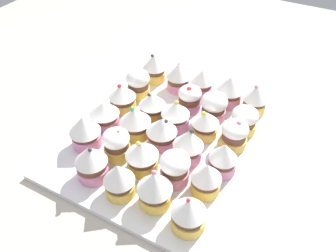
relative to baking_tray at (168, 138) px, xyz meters
The scene contains 30 objects.
ground_plane 2.10cm from the baking_tray, ahead, with size 180.00×180.00×3.00cm, color #B2A899.
baking_tray is the anchor object (origin of this frame).
cupcake_0 22.46cm from the baking_tray, 142.56° to the right, with size 6.08×6.08×7.67cm.
cupcake_1 17.03cm from the baking_tray, 125.42° to the right, with size 5.77×5.77×7.22cm.
cupcake_2 14.86cm from the baking_tray, 103.37° to the right, with size 6.46×6.46×6.95cm.
cupcake_3 14.87cm from the baking_tray, 74.16° to the right, with size 6.57×6.57×6.86cm.
cupcake_4 17.93cm from the baking_tray, 52.97° to the right, with size 6.52×6.52×7.75cm.
cupcake_5 18.36cm from the baking_tray, 160.21° to the right, with size 6.30×6.30×7.47cm.
cupcake_6 8.21cm from the baking_tray, 121.22° to the right, with size 6.06×6.06×7.27cm.
cupcake_7 8.26cm from the baking_tray, 65.88° to the right, with size 6.70×6.70×7.58cm.
cupcake_8 12.57cm from the baking_tray, 31.97° to the right, with size 5.54×5.54×7.15cm.
cupcake_9 18.72cm from the baking_tray, 24.19° to the right, with size 6.23×6.23×8.07cm.
cupcake_10 18.06cm from the baking_tray, behind, with size 5.51×5.51×6.95cm.
cupcake_11 11.39cm from the baking_tray, behind, with size 5.45×5.45×6.79cm.
cupcake_12 5.37cm from the baking_tray, behind, with size 6.35×6.35×7.24cm.
cupcake_13 5.14cm from the baking_tray, 10.26° to the left, with size 6.50×6.50×7.36cm.
cupcake_14 11.38cm from the baking_tray, ahead, with size 6.50×6.50×7.45cm.
cupcake_15 18.08cm from the baking_tray, ahead, with size 5.81×5.81×7.63cm.
cupcake_16 19.19cm from the baking_tray, 156.88° to the left, with size 6.64×6.64×7.67cm.
cupcake_17 12.79cm from the baking_tray, 148.66° to the left, with size 6.01×6.01×6.92cm.
cupcake_18 8.96cm from the baking_tray, 120.15° to the left, with size 5.97×5.97×6.98cm.
cupcake_19 8.99cm from the baking_tray, 59.75° to the left, with size 6.14×6.14×7.96cm.
cupcake_20 13.02cm from the baking_tray, 34.34° to the left, with size 5.79×5.79×7.14cm.
cupcake_21 18.09cm from the baking_tray, 20.68° to the left, with size 6.37×6.37×8.28cm.
cupcake_22 22.30cm from the baking_tray, 140.87° to the left, with size 5.93×5.93×7.51cm.
cupcake_23 17.19cm from the baking_tray, 124.61° to the left, with size 5.87×5.87×6.27cm.
cupcake_24 14.57cm from the baking_tray, 106.45° to the left, with size 5.68×5.68×6.80cm.
cupcake_25 15.00cm from the baking_tray, 75.39° to the left, with size 5.54×5.54×7.30cm.
cupcake_26 16.70cm from the baking_tray, 53.59° to the left, with size 5.70×5.70×7.16cm.
cupcake_27 22.54cm from the baking_tray, 37.19° to the left, with size 5.94×5.94×7.18cm.
Camera 1 is at (46.46, 25.03, 52.47)cm, focal length 35.75 mm.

